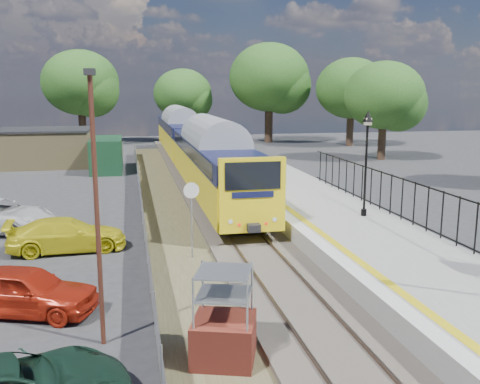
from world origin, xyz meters
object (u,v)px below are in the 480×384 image
object	(u,v)px
victorian_lamp_north	(367,138)
train	(192,143)
carpark_lamp	(96,193)
speed_sign	(191,207)
brick_plinth	(224,318)
car_red	(25,291)
car_yellow	(67,235)

from	to	relation	value
victorian_lamp_north	train	distance (m)	20.08
carpark_lamp	speed_sign	bearing A→B (deg)	64.75
victorian_lamp_north	speed_sign	size ratio (longest dim) A/B	1.55
victorian_lamp_north	carpark_lamp	bearing A→B (deg)	-142.69
brick_plinth	car_red	distance (m)	6.43
victorian_lamp_north	speed_sign	world-z (taller)	victorian_lamp_north
train	car_red	size ratio (longest dim) A/B	9.85
train	car_yellow	xyz separation A→B (m)	(-7.27, -19.03, -1.68)
car_yellow	carpark_lamp	bearing A→B (deg)	-172.74
speed_sign	carpark_lamp	bearing A→B (deg)	-122.07
brick_plinth	car_yellow	size ratio (longest dim) A/B	0.50
brick_plinth	carpark_lamp	distance (m)	4.28
car_red	car_yellow	bearing A→B (deg)	14.57
victorian_lamp_north	train	size ratio (longest dim) A/B	0.11
speed_sign	carpark_lamp	xyz separation A→B (m)	(-3.02, -6.40, 1.87)
train	carpark_lamp	distance (m)	28.11
train	brick_plinth	xyz separation A→B (m)	(-2.68, -29.07, -1.24)
speed_sign	car_red	bearing A→B (deg)	-149.24
carpark_lamp	car_yellow	distance (m)	9.25
brick_plinth	car_red	world-z (taller)	brick_plinth
carpark_lamp	car_red	size ratio (longest dim) A/B	1.65
victorian_lamp_north	car_yellow	bearing A→B (deg)	178.91
train	car_red	distance (m)	26.40
victorian_lamp_north	brick_plinth	bearing A→B (deg)	-129.15
car_red	car_yellow	xyz separation A→B (m)	(0.51, 6.14, -0.04)
brick_plinth	car_yellow	world-z (taller)	brick_plinth
train	brick_plinth	size ratio (longest dim) A/B	17.73
speed_sign	carpark_lamp	world-z (taller)	carpark_lamp
car_yellow	train	bearing A→B (deg)	-25.27
car_red	car_yellow	size ratio (longest dim) A/B	0.90
brick_plinth	carpark_lamp	bearing A→B (deg)	151.37
brick_plinth	speed_sign	size ratio (longest dim) A/B	0.78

